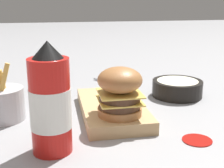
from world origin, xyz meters
TOP-DOWN VIEW (x-y plane):
  - ground_plane at (0.00, 0.00)m, footprint 6.00×6.00m
  - serving_board at (0.01, 0.07)m, footprint 0.29×0.15m
  - burger at (0.09, 0.07)m, footprint 0.10×0.10m
  - ketchup_bottle at (0.18, -0.08)m, footprint 0.08×0.08m
  - fries_basket at (-0.01, -0.19)m, footprint 0.10×0.10m
  - side_bowl at (-0.11, 0.29)m, footprint 0.15×0.15m
  - spoon at (-0.25, 0.13)m, footprint 0.14×0.10m
  - ketchup_puddle at (0.19, 0.21)m, footprint 0.06×0.06m

SIDE VIEW (x-z plane):
  - ground_plane at x=0.00m, z-range 0.00..0.00m
  - ketchup_puddle at x=0.19m, z-range 0.00..0.00m
  - spoon at x=-0.25m, z-range 0.00..0.01m
  - serving_board at x=0.01m, z-range 0.00..0.03m
  - side_bowl at x=-0.11m, z-range 0.00..0.05m
  - fries_basket at x=-0.01m, z-range -0.03..0.11m
  - burger at x=0.09m, z-range 0.03..0.14m
  - ketchup_bottle at x=0.18m, z-range -0.01..0.20m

